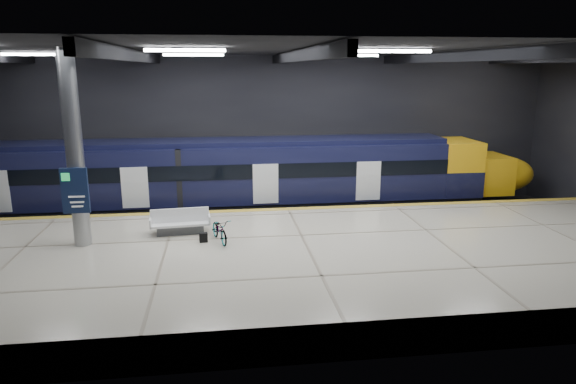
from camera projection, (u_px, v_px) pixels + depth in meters
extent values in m
plane|color=black|center=(297.00, 253.00, 20.85)|extent=(30.00, 30.00, 0.00)
cube|color=black|center=(275.00, 131.00, 27.62)|extent=(30.00, 0.10, 8.00)
cube|color=black|center=(348.00, 211.00, 12.20)|extent=(30.00, 0.10, 8.00)
cube|color=black|center=(298.00, 49.00, 18.97)|extent=(30.00, 16.00, 0.10)
cube|color=black|center=(132.00, 56.00, 18.26)|extent=(0.25, 16.00, 0.40)
cube|color=black|center=(298.00, 56.00, 19.03)|extent=(0.25, 16.00, 0.40)
cube|color=black|center=(452.00, 57.00, 19.80)|extent=(0.25, 16.00, 0.40)
cube|color=white|center=(185.00, 50.00, 16.56)|extent=(2.60, 0.18, 0.10)
cube|color=white|center=(394.00, 51.00, 17.46)|extent=(2.60, 0.18, 0.10)
cube|color=white|center=(24.00, 54.00, 21.44)|extent=(2.60, 0.18, 0.10)
cube|color=white|center=(194.00, 55.00, 22.34)|extent=(2.60, 0.18, 0.10)
cube|color=white|center=(350.00, 55.00, 23.24)|extent=(2.60, 0.18, 0.10)
cube|color=white|center=(495.00, 56.00, 24.14)|extent=(2.60, 0.18, 0.10)
cube|color=beige|center=(308.00, 263.00, 18.31)|extent=(30.00, 11.00, 1.10)
cube|color=gold|center=(288.00, 209.00, 23.24)|extent=(30.00, 0.40, 0.01)
cube|color=gray|center=(283.00, 218.00, 25.44)|extent=(30.00, 0.08, 0.16)
cube|color=gray|center=(279.00, 210.00, 26.82)|extent=(30.00, 0.08, 0.16)
cube|color=black|center=(203.00, 208.00, 25.52)|extent=(24.00, 2.58, 0.80)
cube|color=black|center=(202.00, 173.00, 25.10)|extent=(24.00, 2.80, 2.75)
cube|color=black|center=(201.00, 143.00, 24.75)|extent=(24.00, 2.30, 0.24)
cube|color=black|center=(201.00, 173.00, 23.68)|extent=(24.00, 0.04, 0.70)
cube|color=white|center=(266.00, 184.00, 24.20)|extent=(1.20, 0.05, 1.90)
cube|color=#F4AF14|center=(454.00, 166.00, 26.77)|extent=(2.00, 2.80, 2.75)
ellipsoid|color=#F4AF14|center=(500.00, 174.00, 27.22)|extent=(3.60, 2.52, 1.90)
cube|color=black|center=(459.00, 163.00, 26.77)|extent=(1.60, 2.38, 0.80)
cube|color=#595B60|center=(181.00, 229.00, 19.79)|extent=(1.80, 0.69, 0.33)
cube|color=white|center=(180.00, 223.00, 19.73)|extent=(2.27, 1.11, 0.09)
cube|color=white|center=(180.00, 215.00, 19.65)|extent=(2.20, 0.27, 0.55)
cube|color=white|center=(150.00, 221.00, 19.47)|extent=(0.14, 0.94, 0.33)
cube|color=white|center=(209.00, 218.00, 19.92)|extent=(0.14, 0.94, 0.33)
imported|color=#99999E|center=(220.00, 230.00, 18.80)|extent=(1.04, 1.80, 0.89)
cube|color=black|center=(203.00, 237.00, 18.79)|extent=(0.32, 0.21, 0.35)
cylinder|color=#9EA0A5|center=(74.00, 150.00, 17.79)|extent=(0.60, 0.60, 6.90)
cube|color=#101D3D|center=(75.00, 191.00, 17.70)|extent=(0.90, 0.12, 1.60)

